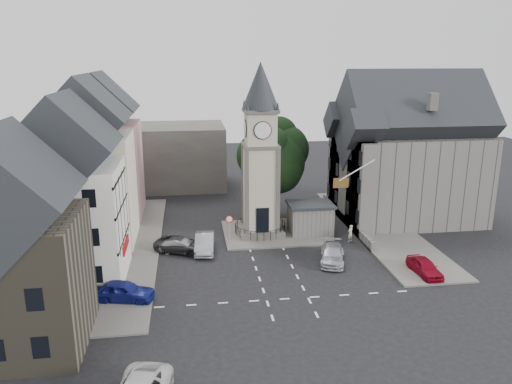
{
  "coord_description": "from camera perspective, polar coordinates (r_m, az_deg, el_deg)",
  "views": [
    {
      "loc": [
        -6.58,
        -37.12,
        16.79
      ],
      "look_at": [
        -0.82,
        5.0,
        5.07
      ],
      "focal_mm": 35.0,
      "sensor_mm": 36.0,
      "label": 1
    }
  ],
  "objects": [
    {
      "name": "ground",
      "position": [
        41.27,
        2.09,
        -8.61
      ],
      "size": [
        120.0,
        120.0,
        0.0
      ],
      "primitive_type": "plane",
      "color": "black",
      "rests_on": "ground"
    },
    {
      "name": "stone_shelter",
      "position": [
        48.51,
        6.2,
        -3.0
      ],
      "size": [
        4.3,
        3.3,
        3.08
      ],
      "color": "slate",
      "rests_on": "ground"
    },
    {
      "name": "east_building",
      "position": [
        54.02,
        16.65,
        3.52
      ],
      "size": [
        14.4,
        11.4,
        12.6
      ],
      "color": "slate",
      "rests_on": "ground"
    },
    {
      "name": "car_west_blue",
      "position": [
        36.95,
        -14.91,
        -10.9
      ],
      "size": [
        4.63,
        2.67,
        1.48
      ],
      "primitive_type": "imported",
      "rotation": [
        0.0,
        0.0,
        1.35
      ],
      "color": "navy",
      "rests_on": "ground"
    },
    {
      "name": "town_tree",
      "position": [
        51.79,
        1.9,
        4.47
      ],
      "size": [
        7.2,
        7.2,
        10.8
      ],
      "color": "black",
      "rests_on": "ground"
    },
    {
      "name": "pavement_east",
      "position": [
        51.58,
        13.82,
        -3.97
      ],
      "size": [
        6.0,
        26.0,
        0.14
      ],
      "primitive_type": "cube",
      "color": "#595651",
      "rests_on": "ground"
    },
    {
      "name": "terrace_pink",
      "position": [
        54.82,
        -17.05,
        4.0
      ],
      "size": [
        8.1,
        7.6,
        12.8
      ],
      "color": "pink",
      "rests_on": "ground"
    },
    {
      "name": "central_island",
      "position": [
        48.79,
        2.23,
        -4.63
      ],
      "size": [
        10.0,
        8.0,
        0.16
      ],
      "primitive_type": "cube",
      "color": "#595651",
      "rests_on": "ground"
    },
    {
      "name": "terrace_tudor",
      "position": [
        39.62,
        -20.49,
        -1.11
      ],
      "size": [
        8.1,
        7.6,
        12.0
      ],
      "color": "silver",
      "rests_on": "ground"
    },
    {
      "name": "car_west_grey",
      "position": [
        44.57,
        -8.48,
        -5.98
      ],
      "size": [
        5.27,
        3.86,
        1.33
      ],
      "primitive_type": "imported",
      "rotation": [
        0.0,
        0.0,
        1.18
      ],
      "color": "#2C2C2E",
      "rests_on": "ground"
    },
    {
      "name": "clock_tower",
      "position": [
        46.41,
        0.5,
        4.64
      ],
      "size": [
        4.86,
        4.86,
        16.25
      ],
      "color": "#4C4944",
      "rests_on": "ground"
    },
    {
      "name": "car_island_silver",
      "position": [
        44.48,
        -5.9,
        -5.79
      ],
      "size": [
        1.95,
        4.75,
        1.53
      ],
      "primitive_type": "imported",
      "rotation": [
        0.0,
        0.0,
        -0.07
      ],
      "color": "#979B9F",
      "rests_on": "ground"
    },
    {
      "name": "east_boundary_wall",
      "position": [
        52.31,
        10.2,
        -3.05
      ],
      "size": [
        0.4,
        16.0,
        0.9
      ],
      "primitive_type": "cube",
      "color": "slate",
      "rests_on": "ground"
    },
    {
      "name": "warning_sign_post",
      "position": [
        45.17,
        -3.07,
        -3.69
      ],
      "size": [
        0.7,
        0.19,
        2.85
      ],
      "color": "black",
      "rests_on": "ground"
    },
    {
      "name": "backdrop_west",
      "position": [
        66.59,
        -12.34,
        3.98
      ],
      "size": [
        20.0,
        10.0,
        8.0
      ],
      "primitive_type": "cube",
      "color": "#4C4944",
      "rests_on": "ground"
    },
    {
      "name": "road_markings",
      "position": [
        36.4,
        3.6,
        -12.08
      ],
      "size": [
        20.0,
        8.0,
        0.01
      ],
      "primitive_type": "cube",
      "color": "silver",
      "rests_on": "ground"
    },
    {
      "name": "pedestrian",
      "position": [
        47.23,
        10.72,
        -4.66
      ],
      "size": [
        0.7,
        0.64,
        1.6
      ],
      "primitive_type": "imported",
      "rotation": [
        0.0,
        0.0,
        3.71
      ],
      "color": "beige",
      "rests_on": "ground"
    },
    {
      "name": "car_island_east",
      "position": [
        42.54,
        8.71,
        -7.04
      ],
      "size": [
        3.11,
        4.99,
        1.35
      ],
      "primitive_type": "imported",
      "rotation": [
        0.0,
        0.0,
        -0.28
      ],
      "color": "#AFB1B8",
      "rests_on": "ground"
    },
    {
      "name": "car_west_silver",
      "position": [
        44.37,
        -8.48,
        -6.13
      ],
      "size": [
        4.02,
        2.29,
        1.25
      ],
      "primitive_type": "imported",
      "rotation": [
        0.0,
        0.0,
        1.3
      ],
      "color": "gray",
      "rests_on": "ground"
    },
    {
      "name": "car_east_red",
      "position": [
        41.85,
        18.71,
        -8.12
      ],
      "size": [
        1.78,
        3.99,
        1.33
      ],
      "primitive_type": "imported",
      "rotation": [
        0.0,
        0.0,
        0.05
      ],
      "color": "maroon",
      "rests_on": "ground"
    },
    {
      "name": "terrace_cream",
      "position": [
        47.11,
        -18.51,
        2.09
      ],
      "size": [
        8.1,
        7.6,
        12.8
      ],
      "color": "beige",
      "rests_on": "ground"
    },
    {
      "name": "flagpole",
      "position": [
        44.72,
        11.46,
        2.45
      ],
      "size": [
        3.68,
        0.1,
        2.74
      ],
      "color": "white",
      "rests_on": "ground"
    },
    {
      "name": "building_sw_stone",
      "position": [
        32.1,
        -26.34,
        -7.16
      ],
      "size": [
        8.6,
        7.6,
        10.4
      ],
      "color": "#453F33",
      "rests_on": "ground"
    },
    {
      "name": "pavement_west",
      "position": [
        46.63,
        -14.63,
        -6.13
      ],
      "size": [
        6.0,
        30.0,
        0.14
      ],
      "primitive_type": "cube",
      "color": "#595651",
      "rests_on": "ground"
    }
  ]
}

